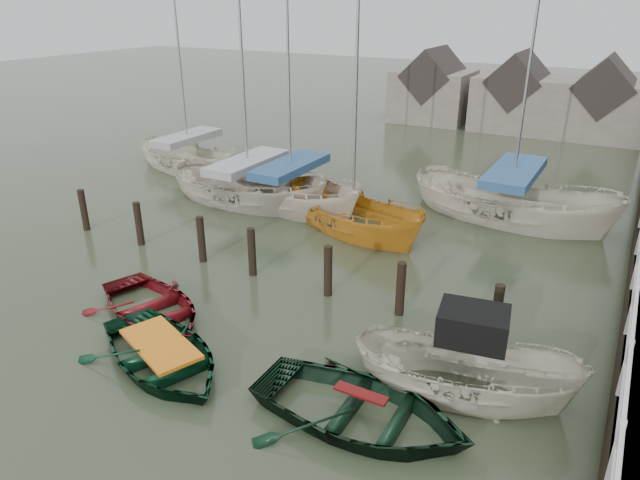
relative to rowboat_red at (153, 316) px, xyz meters
The scene contains 12 objects.
ground 2.00m from the rowboat_red, ahead, with size 120.00×120.00×0.00m, color #2C3421.
mooring_pilings 3.22m from the rowboat_red, 73.86° to the left, with size 13.72×0.22×1.80m.
far_sheds 26.28m from the rowboat_red, 83.79° to the left, with size 14.00×4.08×4.39m.
rowboat_red is the anchor object (origin of this frame).
rowboat_green 2.16m from the rowboat_red, 40.19° to the right, with size 2.78×3.90×0.81m, color black.
rowboat_dkgreen 6.11m from the rowboat_red, ahead, with size 2.98×4.17×0.86m, color black.
motorboat 7.49m from the rowboat_red, ahead, with size 4.64×2.37×2.64m.
sailboat_a 8.47m from the rowboat_red, 109.82° to the left, with size 6.75×2.59×10.75m.
sailboat_b 8.49m from the rowboat_red, 98.57° to the left, with size 7.03×4.08×10.68m.
sailboat_c 7.80m from the rowboat_red, 77.62° to the left, with size 6.67×4.62×11.20m.
sailboat_d 12.62m from the rowboat_red, 61.25° to the left, with size 7.70×3.91×13.04m.
sailboat_e 12.90m from the rowboat_red, 127.32° to the left, with size 6.63×3.79×10.25m.
Camera 1 is at (7.47, -8.57, 7.24)m, focal length 32.00 mm.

